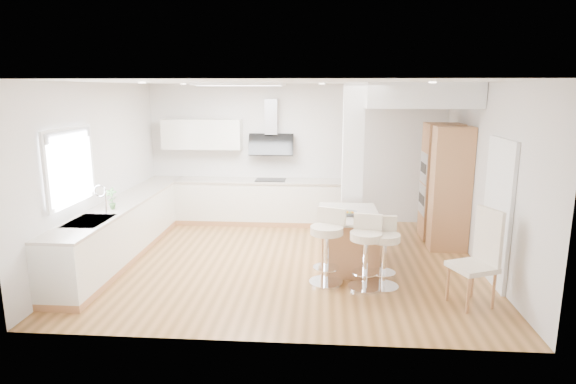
# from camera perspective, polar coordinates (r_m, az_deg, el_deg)

# --- Properties ---
(ground) EXTENTS (6.00, 6.00, 0.00)m
(ground) POSITION_cam_1_polar(r_m,az_deg,el_deg) (7.75, -0.11, -8.24)
(ground) COLOR #A9743F
(ground) RESTS_ON ground
(ceiling) EXTENTS (6.00, 5.00, 0.02)m
(ceiling) POSITION_cam_1_polar(r_m,az_deg,el_deg) (7.75, -0.11, -8.24)
(ceiling) COLOR white
(ceiling) RESTS_ON ground
(wall_back) EXTENTS (6.00, 0.04, 2.80)m
(wall_back) POSITION_cam_1_polar(r_m,az_deg,el_deg) (9.85, 1.00, 4.57)
(wall_back) COLOR silver
(wall_back) RESTS_ON ground
(wall_left) EXTENTS (0.04, 5.00, 2.80)m
(wall_left) POSITION_cam_1_polar(r_m,az_deg,el_deg) (8.18, -21.59, 2.13)
(wall_left) COLOR silver
(wall_left) RESTS_ON ground
(wall_right) EXTENTS (0.04, 5.00, 2.80)m
(wall_right) POSITION_cam_1_polar(r_m,az_deg,el_deg) (7.76, 22.58, 1.55)
(wall_right) COLOR silver
(wall_right) RESTS_ON ground
(skylight) EXTENTS (4.10, 2.10, 0.06)m
(skylight) POSITION_cam_1_polar(r_m,az_deg,el_deg) (7.96, -5.61, 12.59)
(skylight) COLOR white
(skylight) RESTS_ON ground
(window_left) EXTENTS (0.06, 1.28, 1.07)m
(window_left) POSITION_cam_1_polar(r_m,az_deg,el_deg) (7.32, -24.48, 3.14)
(window_left) COLOR white
(window_left) RESTS_ON ground
(doorway_right) EXTENTS (0.05, 1.00, 2.10)m
(doorway_right) POSITION_cam_1_polar(r_m,az_deg,el_deg) (7.27, 23.57, -2.42)
(doorway_right) COLOR #403932
(doorway_right) RESTS_ON ground
(counter_left) EXTENTS (0.63, 4.50, 1.35)m
(counter_left) POSITION_cam_1_polar(r_m,az_deg,el_deg) (8.46, -18.59, -3.88)
(counter_left) COLOR tan
(counter_left) RESTS_ON ground
(counter_back) EXTENTS (3.62, 0.63, 2.50)m
(counter_back) POSITION_cam_1_polar(r_m,az_deg,el_deg) (9.79, -4.46, 0.30)
(counter_back) COLOR tan
(counter_back) RESTS_ON ground
(pillar) EXTENTS (0.35, 0.35, 2.80)m
(pillar) POSITION_cam_1_polar(r_m,az_deg,el_deg) (8.31, 7.63, 3.04)
(pillar) COLOR white
(pillar) RESTS_ON ground
(soffit) EXTENTS (1.78, 2.20, 0.40)m
(soffit) POSITION_cam_1_polar(r_m,az_deg,el_deg) (8.78, 14.68, 11.11)
(soffit) COLOR white
(soffit) RESTS_ON ground
(oven_column) EXTENTS (0.63, 1.21, 2.10)m
(oven_column) POSITION_cam_1_polar(r_m,az_deg,el_deg) (8.89, 17.99, 0.85)
(oven_column) COLOR tan
(oven_column) RESTS_ON ground
(peninsula) EXTENTS (0.92, 1.38, 0.89)m
(peninsula) POSITION_cam_1_polar(r_m,az_deg,el_deg) (7.57, 7.16, -5.49)
(peninsula) COLOR tan
(peninsula) RESTS_ON ground
(bar_stool_a) EXTENTS (0.63, 0.63, 1.07)m
(bar_stool_a) POSITION_cam_1_polar(r_m,az_deg,el_deg) (6.77, 4.66, -5.99)
(bar_stool_a) COLOR white
(bar_stool_a) RESTS_ON ground
(bar_stool_b) EXTENTS (0.54, 0.54, 1.02)m
(bar_stool_b) POSITION_cam_1_polar(r_m,az_deg,el_deg) (6.69, 9.22, -6.58)
(bar_stool_b) COLOR white
(bar_stool_b) RESTS_ON ground
(bar_stool_c) EXTENTS (0.47, 0.47, 0.98)m
(bar_stool_c) POSITION_cam_1_polar(r_m,az_deg,el_deg) (6.76, 11.28, -6.64)
(bar_stool_c) COLOR white
(bar_stool_c) RESTS_ON ground
(dining_chair) EXTENTS (0.64, 0.64, 1.25)m
(dining_chair) POSITION_cam_1_polar(r_m,az_deg,el_deg) (6.56, 21.83, -6.84)
(dining_chair) COLOR beige
(dining_chair) RESTS_ON ground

